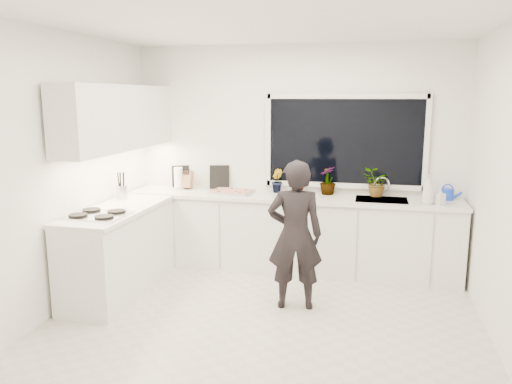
# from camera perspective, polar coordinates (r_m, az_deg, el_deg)

# --- Properties ---
(floor) EXTENTS (4.00, 3.50, 0.02)m
(floor) POSITION_cam_1_polar(r_m,az_deg,el_deg) (4.87, 1.00, -14.51)
(floor) COLOR beige
(floor) RESTS_ON ground
(wall_back) EXTENTS (4.00, 0.02, 2.70)m
(wall_back) POSITION_cam_1_polar(r_m,az_deg,el_deg) (6.18, 4.49, 4.07)
(wall_back) COLOR white
(wall_back) RESTS_ON ground
(wall_left) EXTENTS (0.02, 3.50, 2.70)m
(wall_left) POSITION_cam_1_polar(r_m,az_deg,el_deg) (5.26, -20.91, 2.20)
(wall_left) COLOR white
(wall_left) RESTS_ON ground
(wall_right) EXTENTS (0.02, 3.50, 2.70)m
(wall_right) POSITION_cam_1_polar(r_m,az_deg,el_deg) (4.50, 26.96, 0.37)
(wall_right) COLOR white
(wall_right) RESTS_ON ground
(ceiling) EXTENTS (4.00, 3.50, 0.02)m
(ceiling) POSITION_cam_1_polar(r_m,az_deg,el_deg) (4.45, 1.12, 19.04)
(ceiling) COLOR white
(ceiling) RESTS_ON wall_back
(window) EXTENTS (1.80, 0.02, 1.00)m
(window) POSITION_cam_1_polar(r_m,az_deg,el_deg) (6.06, 10.11, 5.71)
(window) COLOR black
(window) RESTS_ON wall_back
(base_cabinets_back) EXTENTS (3.92, 0.58, 0.88)m
(base_cabinets_back) POSITION_cam_1_polar(r_m,az_deg,el_deg) (6.05, 3.92, -4.85)
(base_cabinets_back) COLOR white
(base_cabinets_back) RESTS_ON floor
(base_cabinets_left) EXTENTS (0.58, 1.60, 0.88)m
(base_cabinets_left) POSITION_cam_1_polar(r_m,az_deg,el_deg) (5.57, -15.34, -6.62)
(base_cabinets_left) COLOR white
(base_cabinets_left) RESTS_ON floor
(countertop_back) EXTENTS (3.94, 0.62, 0.04)m
(countertop_back) POSITION_cam_1_polar(r_m,az_deg,el_deg) (5.94, 3.96, -0.60)
(countertop_back) COLOR silver
(countertop_back) RESTS_ON base_cabinets_back
(countertop_left) EXTENTS (0.62, 1.60, 0.04)m
(countertop_left) POSITION_cam_1_polar(r_m,az_deg,el_deg) (5.46, -15.58, -2.00)
(countertop_left) COLOR silver
(countertop_left) RESTS_ON base_cabinets_left
(upper_cabinets) EXTENTS (0.34, 2.10, 0.70)m
(upper_cabinets) POSITION_cam_1_polar(r_m,az_deg,el_deg) (5.70, -15.45, 8.19)
(upper_cabinets) COLOR white
(upper_cabinets) RESTS_ON wall_left
(sink) EXTENTS (0.58, 0.42, 0.14)m
(sink) POSITION_cam_1_polar(r_m,az_deg,el_deg) (5.88, 14.12, -1.31)
(sink) COLOR silver
(sink) RESTS_ON countertop_back
(faucet) EXTENTS (0.03, 0.03, 0.22)m
(faucet) POSITION_cam_1_polar(r_m,az_deg,el_deg) (6.05, 14.17, 0.56)
(faucet) COLOR silver
(faucet) RESTS_ON countertop_back
(stovetop) EXTENTS (0.56, 0.48, 0.03)m
(stovetop) POSITION_cam_1_polar(r_m,az_deg,el_deg) (5.16, -17.64, -2.44)
(stovetop) COLOR black
(stovetop) RESTS_ON countertop_left
(person) EXTENTS (0.60, 0.45, 1.49)m
(person) POSITION_cam_1_polar(r_m,az_deg,el_deg) (4.91, 4.48, -4.94)
(person) COLOR black
(person) RESTS_ON floor
(pizza_tray) EXTENTS (0.53, 0.41, 0.03)m
(pizza_tray) POSITION_cam_1_polar(r_m,az_deg,el_deg) (6.06, -2.80, -0.01)
(pizza_tray) COLOR #B1B1B5
(pizza_tray) RESTS_ON countertop_back
(pizza) EXTENTS (0.48, 0.36, 0.01)m
(pizza) POSITION_cam_1_polar(r_m,az_deg,el_deg) (6.06, -2.80, 0.15)
(pizza) COLOR #AB1716
(pizza) RESTS_ON pizza_tray
(watering_can) EXTENTS (0.17, 0.17, 0.13)m
(watering_can) POSITION_cam_1_polar(r_m,az_deg,el_deg) (6.07, 21.03, -0.22)
(watering_can) COLOR blue
(watering_can) RESTS_ON countertop_back
(paper_towel_roll) EXTENTS (0.14, 0.14, 0.26)m
(paper_towel_roll) POSITION_cam_1_polar(r_m,az_deg,el_deg) (6.40, -8.85, 1.50)
(paper_towel_roll) COLOR white
(paper_towel_roll) RESTS_ON countertop_back
(knife_block) EXTENTS (0.13, 0.10, 0.22)m
(knife_block) POSITION_cam_1_polar(r_m,az_deg,el_deg) (6.41, -7.88, 1.35)
(knife_block) COLOR #976B46
(knife_block) RESTS_ON countertop_back
(utensil_crock) EXTENTS (0.16, 0.16, 0.16)m
(utensil_crock) POSITION_cam_1_polar(r_m,az_deg,el_deg) (5.91, -15.08, -0.02)
(utensil_crock) COLOR silver
(utensil_crock) RESTS_ON countertop_left
(picture_frame_large) EXTENTS (0.21, 0.10, 0.28)m
(picture_frame_large) POSITION_cam_1_polar(r_m,az_deg,el_deg) (6.54, -8.62, 1.79)
(picture_frame_large) COLOR black
(picture_frame_large) RESTS_ON countertop_back
(picture_frame_small) EXTENTS (0.25, 0.08, 0.30)m
(picture_frame_small) POSITION_cam_1_polar(r_m,az_deg,el_deg) (6.36, -4.20, 1.73)
(picture_frame_small) COLOR black
(picture_frame_small) RESTS_ON countertop_back
(herb_plants) EXTENTS (1.43, 0.28, 0.34)m
(herb_plants) POSITION_cam_1_polar(r_m,az_deg,el_deg) (6.01, 9.89, 1.15)
(herb_plants) COLOR #26662D
(herb_plants) RESTS_ON countertop_back
(soap_bottles) EXTENTS (0.25, 0.13, 0.32)m
(soap_bottles) POSITION_cam_1_polar(r_m,az_deg,el_deg) (5.73, 19.36, 0.09)
(soap_bottles) COLOR #D8BF66
(soap_bottles) RESTS_ON countertop_back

